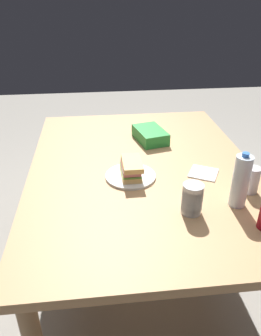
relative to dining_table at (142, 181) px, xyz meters
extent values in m
plane|color=gray|center=(0.00, 0.00, -0.69)|extent=(8.00, 8.00, 0.00)
cube|color=tan|center=(0.00, 0.00, 0.06)|extent=(1.55, 1.14, 0.04)
cylinder|color=#977049|center=(-0.70, -0.49, -0.32)|extent=(0.07, 0.07, 0.73)
cylinder|color=#977049|center=(-0.70, 0.49, -0.32)|extent=(0.07, 0.07, 0.73)
cylinder|color=white|center=(0.10, -0.07, 0.09)|extent=(0.24, 0.24, 0.01)
cube|color=#DBB26B|center=(0.10, -0.07, 0.11)|extent=(0.17, 0.09, 0.02)
cube|color=#599E3F|center=(0.10, -0.07, 0.12)|extent=(0.16, 0.09, 0.01)
cube|color=#C6727A|center=(0.10, -0.07, 0.14)|extent=(0.16, 0.08, 0.02)
cube|color=yellow|center=(0.10, -0.07, 0.15)|extent=(0.15, 0.08, 0.01)
cube|color=#DBB26B|center=(0.11, -0.07, 0.17)|extent=(0.17, 0.09, 0.02)
cube|color=#268C38|center=(-0.32, 0.09, 0.12)|extent=(0.26, 0.20, 0.07)
cylinder|color=silver|center=(0.37, 0.35, 0.20)|extent=(0.07, 0.07, 0.23)
cylinder|color=blue|center=(0.37, 0.35, 0.32)|extent=(0.03, 0.03, 0.02)
cylinder|color=silver|center=(0.40, 0.14, 0.13)|extent=(0.08, 0.08, 0.09)
cylinder|color=silver|center=(0.40, 0.14, 0.15)|extent=(0.08, 0.08, 0.09)
cylinder|color=silver|center=(0.40, 0.14, 0.17)|extent=(0.08, 0.08, 0.09)
cylinder|color=silver|center=(0.28, 0.44, 0.15)|extent=(0.07, 0.07, 0.12)
cube|color=white|center=(0.10, 0.29, 0.09)|extent=(0.18, 0.18, 0.01)
camera|label=1|loc=(1.45, -0.23, 0.90)|focal=35.12mm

